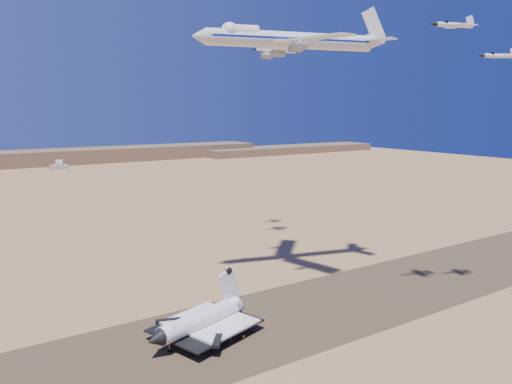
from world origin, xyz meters
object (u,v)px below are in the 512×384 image
shuttle (201,322)px  chase_jet_c (270,47)px  chase_jet_b (499,56)px  chase_jet_d (266,50)px  chase_jet_a (454,25)px  crew_a (230,336)px  carrier_747 (286,40)px  crew_c (244,337)px  crew_b (231,340)px

shuttle → chase_jet_c: size_ratio=2.43×
chase_jet_b → chase_jet_d: bearing=117.4°
chase_jet_a → chase_jet_c: chase_jet_c is taller
chase_jet_a → chase_jet_c: size_ratio=1.02×
chase_jet_b → chase_jet_d: (-11.82, 120.19, 12.59)m
chase_jet_c → chase_jet_d: (9.27, 16.99, 0.90)m
chase_jet_d → crew_a: bearing=-118.9°
chase_jet_b → carrier_747: bearing=151.9°
carrier_747 → crew_a: (-43.35, -31.36, -93.08)m
shuttle → chase_jet_b: bearing=-34.4°
carrier_747 → chase_jet_b: carrier_747 is taller
shuttle → chase_jet_c: chase_jet_c is taller
chase_jet_c → chase_jet_d: chase_jet_d is taller
crew_c → chase_jet_a: bearing=-174.6°
chase_jet_a → crew_a: bearing=-176.5°
crew_c → chase_jet_c: (66.20, 81.91, 97.01)m
shuttle → chase_jet_b: size_ratio=2.65×
crew_b → chase_jet_c: 144.57m
carrier_747 → crew_c: (-40.39, -34.42, -93.14)m
carrier_747 → crew_b: size_ratio=44.42×
chase_jet_a → crew_c: bearing=-174.7°
crew_c → chase_jet_b: bearing=-175.6°
crew_c → chase_jet_d: size_ratio=0.13×
chase_jet_a → chase_jet_b: size_ratio=1.12×
chase_jet_b → crew_a: bearing=-173.3°
crew_c → crew_a: bearing=-27.9°
shuttle → crew_b: shuttle is taller
shuttle → crew_b: (5.90, -7.97, -4.16)m
chase_jet_b → chase_jet_c: chase_jet_c is taller
shuttle → carrier_747: carrier_747 is taller
crew_b → chase_jet_a: (73.65, -16.61, 94.39)m
carrier_747 → crew_a: size_ratio=40.82×
shuttle → carrier_747: size_ratio=0.50×
crew_b → chase_jet_d: (79.38, 98.05, 97.93)m
chase_jet_d → carrier_747: bearing=-108.2°
shuttle → crew_a: bearing=-57.2°
chase_jet_d → crew_b: bearing=-118.6°
chase_jet_b → chase_jet_c: 105.98m
carrier_747 → chase_jet_a: (29.36, -50.19, 1.24)m
chase_jet_a → chase_jet_d: 114.86m
crew_b → chase_jet_a: 120.88m
carrier_747 → chase_jet_c: 54.19m
crew_c → chase_jet_b: (87.29, -21.29, 85.32)m
shuttle → carrier_747: 105.33m
carrier_747 → chase_jet_c: carrier_747 is taller
crew_a → chase_jet_c: (69.16, 78.84, 96.95)m
shuttle → chase_jet_d: (85.27, 90.08, 93.77)m
crew_b → chase_jet_b: (91.20, -22.13, 85.33)m
chase_jet_b → chase_jet_c: size_ratio=0.92×
crew_b → chase_jet_c: bearing=-47.0°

